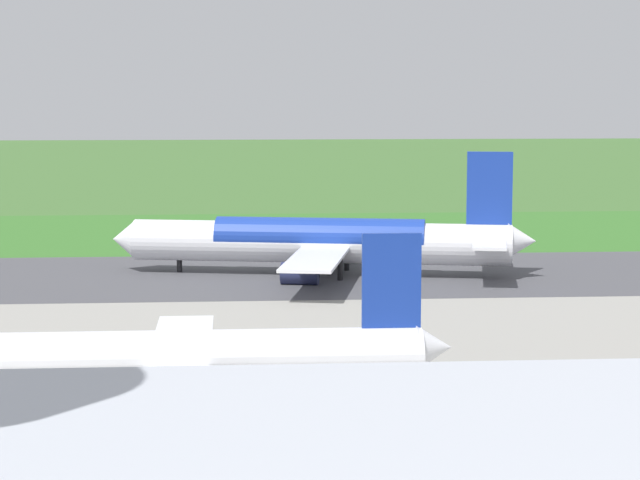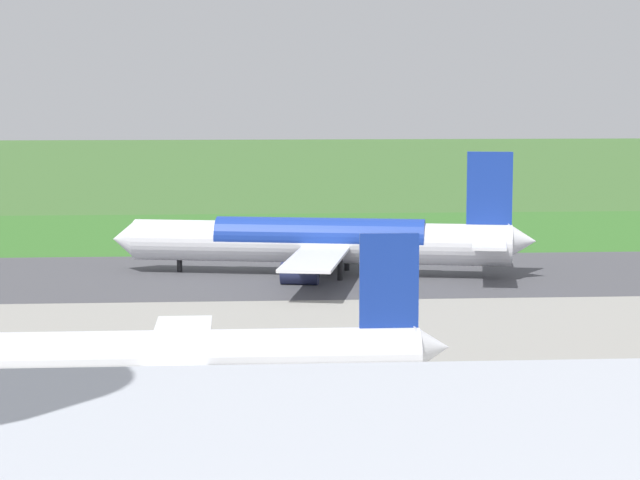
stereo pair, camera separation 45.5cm
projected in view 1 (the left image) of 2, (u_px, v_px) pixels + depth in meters
The scene contains 8 objects.
ground_plane at pixel (382, 274), 152.09m from camera, with size 800.00×800.00×0.00m, color #3D662D.
runway_asphalt at pixel (382, 274), 152.09m from camera, with size 600.00×36.48×0.06m, color #47474C.
apron_concrete at pixel (460, 373), 99.60m from camera, with size 440.00×110.00×0.05m, color gray.
grass_verge_foreground at pixel (354, 240), 186.12m from camera, with size 600.00×80.00×0.04m, color #346B27.
airliner_main at pixel (323, 241), 150.92m from camera, with size 53.81×44.32×15.88m.
airliner_parked_mid at pixel (171, 357), 90.07m from camera, with size 43.42×35.42×12.72m.
no_stopping_sign at pixel (214, 230), 187.31m from camera, with size 0.60×0.10×2.55m.
traffic_cone_orange at pixel (170, 240), 184.39m from camera, with size 0.40×0.40×0.55m, color orange.
Camera 1 is at (18.81, 149.33, 23.61)m, focal length 67.12 mm.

